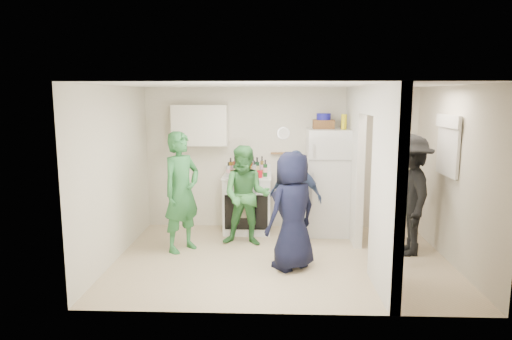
{
  "coord_description": "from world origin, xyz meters",
  "views": [
    {
      "loc": [
        -0.13,
        -6.37,
        2.35
      ],
      "look_at": [
        -0.39,
        0.4,
        1.25
      ],
      "focal_mm": 32.0,
      "sensor_mm": 36.0,
      "label": 1
    }
  ],
  "objects_px": {
    "wicker_basket": "(323,124)",
    "person_denim": "(295,197)",
    "yellow_cup_stack_top": "(344,122)",
    "fridge": "(328,182)",
    "person_green_left": "(182,192)",
    "person_nook": "(409,195)",
    "person_green_center": "(246,196)",
    "person_navy": "(292,211)",
    "stove": "(247,204)",
    "blue_bowl": "(324,117)"
  },
  "relations": [
    {
      "from": "fridge",
      "to": "person_green_left",
      "type": "height_order",
      "value": "person_green_left"
    },
    {
      "from": "person_nook",
      "to": "stove",
      "type": "bearing_deg",
      "value": -110.67
    },
    {
      "from": "person_denim",
      "to": "yellow_cup_stack_top",
      "type": "bearing_deg",
      "value": 56.41
    },
    {
      "from": "person_green_center",
      "to": "person_nook",
      "type": "bearing_deg",
      "value": -2.03
    },
    {
      "from": "fridge",
      "to": "person_navy",
      "type": "height_order",
      "value": "fridge"
    },
    {
      "from": "blue_bowl",
      "to": "person_denim",
      "type": "height_order",
      "value": "blue_bowl"
    },
    {
      "from": "wicker_basket",
      "to": "yellow_cup_stack_top",
      "type": "distance_m",
      "value": 0.36
    },
    {
      "from": "stove",
      "to": "blue_bowl",
      "type": "distance_m",
      "value": 1.99
    },
    {
      "from": "wicker_basket",
      "to": "blue_bowl",
      "type": "distance_m",
      "value": 0.13
    },
    {
      "from": "wicker_basket",
      "to": "person_green_left",
      "type": "xyz_separation_m",
      "value": [
        -2.23,
        -1.04,
        -0.96
      ]
    },
    {
      "from": "fridge",
      "to": "person_denim",
      "type": "relative_size",
      "value": 1.19
    },
    {
      "from": "wicker_basket",
      "to": "person_denim",
      "type": "height_order",
      "value": "wicker_basket"
    },
    {
      "from": "person_denim",
      "to": "person_navy",
      "type": "distance_m",
      "value": 1.11
    },
    {
      "from": "person_green_left",
      "to": "person_nook",
      "type": "relative_size",
      "value": 1.02
    },
    {
      "from": "stove",
      "to": "blue_bowl",
      "type": "xyz_separation_m",
      "value": [
        1.29,
        0.02,
        1.51
      ]
    },
    {
      "from": "person_green_center",
      "to": "person_navy",
      "type": "distance_m",
      "value": 1.2
    },
    {
      "from": "blue_bowl",
      "to": "person_green_left",
      "type": "bearing_deg",
      "value": -154.91
    },
    {
      "from": "person_green_center",
      "to": "person_nook",
      "type": "relative_size",
      "value": 0.88
    },
    {
      "from": "person_green_center",
      "to": "person_navy",
      "type": "relative_size",
      "value": 0.98
    },
    {
      "from": "fridge",
      "to": "wicker_basket",
      "type": "height_order",
      "value": "wicker_basket"
    },
    {
      "from": "wicker_basket",
      "to": "person_navy",
      "type": "distance_m",
      "value": 2.11
    },
    {
      "from": "person_denim",
      "to": "person_nook",
      "type": "relative_size",
      "value": 0.84
    },
    {
      "from": "yellow_cup_stack_top",
      "to": "person_nook",
      "type": "height_order",
      "value": "yellow_cup_stack_top"
    },
    {
      "from": "wicker_basket",
      "to": "blue_bowl",
      "type": "bearing_deg",
      "value": 0.0
    },
    {
      "from": "stove",
      "to": "person_green_center",
      "type": "distance_m",
      "value": 0.78
    },
    {
      "from": "wicker_basket",
      "to": "person_denim",
      "type": "distance_m",
      "value": 1.38
    },
    {
      "from": "person_nook",
      "to": "fridge",
      "type": "bearing_deg",
      "value": -131.15
    },
    {
      "from": "yellow_cup_stack_top",
      "to": "wicker_basket",
      "type": "bearing_deg",
      "value": 154.89
    },
    {
      "from": "person_navy",
      "to": "person_green_left",
      "type": "bearing_deg",
      "value": -63.01
    },
    {
      "from": "fridge",
      "to": "wicker_basket",
      "type": "bearing_deg",
      "value": 153.43
    },
    {
      "from": "fridge",
      "to": "person_nook",
      "type": "bearing_deg",
      "value": -43.53
    },
    {
      "from": "person_green_left",
      "to": "person_navy",
      "type": "distance_m",
      "value": 1.79
    },
    {
      "from": "person_nook",
      "to": "person_denim",
      "type": "bearing_deg",
      "value": -102.56
    },
    {
      "from": "wicker_basket",
      "to": "person_nook",
      "type": "xyz_separation_m",
      "value": [
        1.17,
        -1.07,
        -0.98
      ]
    },
    {
      "from": "person_green_left",
      "to": "person_green_center",
      "type": "xyz_separation_m",
      "value": [
        0.96,
        0.3,
        -0.12
      ]
    },
    {
      "from": "wicker_basket",
      "to": "person_green_left",
      "type": "relative_size",
      "value": 0.19
    },
    {
      "from": "person_green_center",
      "to": "person_denim",
      "type": "height_order",
      "value": "person_green_center"
    },
    {
      "from": "fridge",
      "to": "yellow_cup_stack_top",
      "type": "xyz_separation_m",
      "value": [
        0.22,
        -0.1,
        1.03
      ]
    },
    {
      "from": "stove",
      "to": "person_denim",
      "type": "xyz_separation_m",
      "value": [
        0.8,
        -0.6,
        0.26
      ]
    },
    {
      "from": "yellow_cup_stack_top",
      "to": "person_denim",
      "type": "distance_m",
      "value": 1.5
    },
    {
      "from": "stove",
      "to": "fridge",
      "type": "relative_size",
      "value": 0.55
    },
    {
      "from": "blue_bowl",
      "to": "person_green_center",
      "type": "xyz_separation_m",
      "value": [
        -1.27,
        -0.75,
        -1.21
      ]
    },
    {
      "from": "fridge",
      "to": "person_nook",
      "type": "xyz_separation_m",
      "value": [
        1.07,
        -1.02,
        -0.0
      ]
    },
    {
      "from": "stove",
      "to": "fridge",
      "type": "bearing_deg",
      "value": -1.24
    },
    {
      "from": "blue_bowl",
      "to": "yellow_cup_stack_top",
      "type": "xyz_separation_m",
      "value": [
        0.32,
        -0.15,
        -0.08
      ]
    },
    {
      "from": "fridge",
      "to": "person_green_left",
      "type": "xyz_separation_m",
      "value": [
        -2.33,
        -0.99,
        0.01
      ]
    },
    {
      "from": "fridge",
      "to": "person_green_center",
      "type": "bearing_deg",
      "value": -153.07
    },
    {
      "from": "yellow_cup_stack_top",
      "to": "stove",
      "type": "bearing_deg",
      "value": 175.39
    },
    {
      "from": "fridge",
      "to": "wicker_basket",
      "type": "xyz_separation_m",
      "value": [
        -0.1,
        0.05,
        0.98
      ]
    },
    {
      "from": "blue_bowl",
      "to": "fridge",
      "type": "bearing_deg",
      "value": -26.57
    }
  ]
}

